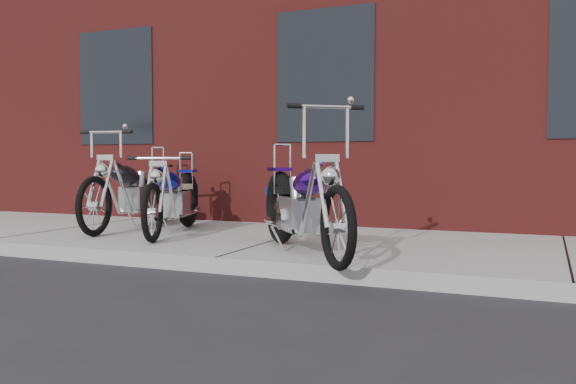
% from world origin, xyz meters
% --- Properties ---
extents(ground, '(120.00, 120.00, 0.00)m').
position_xyz_m(ground, '(0.00, 0.00, 0.00)').
color(ground, black).
rests_on(ground, ground).
extents(sidewalk, '(22.00, 3.00, 0.15)m').
position_xyz_m(sidewalk, '(0.00, 1.50, 0.07)').
color(sidewalk, '#A1A09E').
rests_on(sidewalk, ground).
extents(building_brick, '(22.00, 10.00, 8.00)m').
position_xyz_m(building_brick, '(0.00, 8.00, 4.00)').
color(building_brick, maroon).
rests_on(building_brick, ground).
extents(chopper_purple, '(1.64, 1.95, 1.37)m').
position_xyz_m(chopper_purple, '(0.67, 0.51, 0.59)').
color(chopper_purple, black).
rests_on(chopper_purple, sidewalk).
extents(chopper_blue, '(0.88, 2.21, 1.00)m').
position_xyz_m(chopper_blue, '(-1.40, 1.44, 0.56)').
color(chopper_blue, black).
rests_on(chopper_blue, sidewalk).
extents(chopper_third, '(0.64, 2.47, 1.26)m').
position_xyz_m(chopper_third, '(-2.21, 1.73, 0.60)').
color(chopper_third, black).
rests_on(chopper_third, sidewalk).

